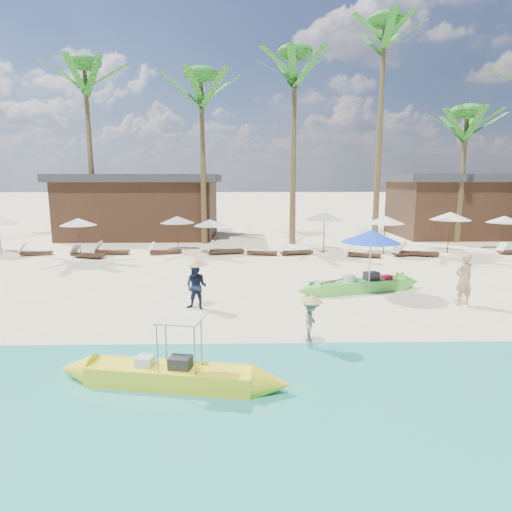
{
  "coord_description": "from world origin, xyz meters",
  "views": [
    {
      "loc": [
        -0.7,
        -12.46,
        4.0
      ],
      "look_at": [
        -0.38,
        2.0,
        1.39
      ],
      "focal_mm": 30.0,
      "sensor_mm": 36.0,
      "label": 1
    }
  ],
  "objects_px": {
    "green_canoe": "(360,285)",
    "yellow_canoe": "(171,375)",
    "blue_umbrella": "(371,236)",
    "tourist": "(464,279)"
  },
  "relations": [
    {
      "from": "tourist",
      "to": "green_canoe",
      "type": "bearing_deg",
      "value": -48.38
    },
    {
      "from": "green_canoe",
      "to": "blue_umbrella",
      "type": "relative_size",
      "value": 2.39
    },
    {
      "from": "tourist",
      "to": "blue_umbrella",
      "type": "xyz_separation_m",
      "value": [
        -2.58,
        1.54,
        1.18
      ]
    },
    {
      "from": "green_canoe",
      "to": "blue_umbrella",
      "type": "bearing_deg",
      "value": -53.68
    },
    {
      "from": "tourist",
      "to": "blue_umbrella",
      "type": "distance_m",
      "value": 3.23
    },
    {
      "from": "yellow_canoe",
      "to": "tourist",
      "type": "bearing_deg",
      "value": 42.17
    },
    {
      "from": "green_canoe",
      "to": "yellow_canoe",
      "type": "relative_size",
      "value": 1.03
    },
    {
      "from": "yellow_canoe",
      "to": "tourist",
      "type": "xyz_separation_m",
      "value": [
        8.4,
        5.26,
        0.63
      ]
    },
    {
      "from": "green_canoe",
      "to": "blue_umbrella",
      "type": "height_order",
      "value": "blue_umbrella"
    },
    {
      "from": "green_canoe",
      "to": "yellow_canoe",
      "type": "height_order",
      "value": "yellow_canoe"
    }
  ]
}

